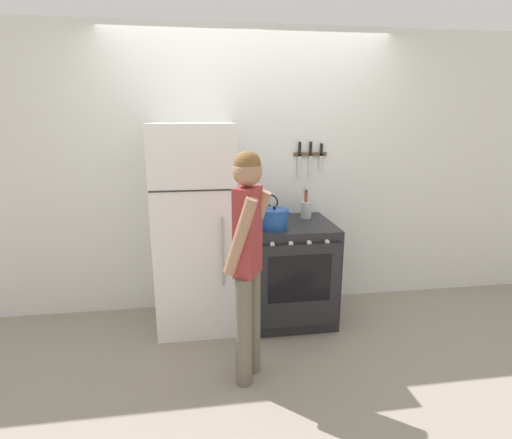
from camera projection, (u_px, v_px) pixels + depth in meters
name	position (u px, v px, depth m)	size (l,w,h in m)	color
ground_plane	(251.00, 301.00, 3.98)	(14.00, 14.00, 0.00)	gray
wall_back	(250.00, 173.00, 3.69)	(10.00, 0.06, 2.55)	silver
refrigerator	(195.00, 228.00, 3.38)	(0.66, 0.69, 1.74)	white
stove_range	(289.00, 271.00, 3.55)	(0.74, 0.74, 0.89)	#232326
dutch_oven_pot	(274.00, 218.00, 3.29)	(0.28, 0.24, 0.19)	#1E4C9E
tea_kettle	(270.00, 212.00, 3.57)	(0.25, 0.20, 0.23)	silver
utensil_jar	(306.00, 209.00, 3.62)	(0.10, 0.10, 0.29)	#B7BABF
person	(248.00, 256.00, 2.61)	(0.36, 0.39, 1.59)	#6B6051
wall_knife_strip	(310.00, 154.00, 3.68)	(0.31, 0.03, 0.34)	brown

